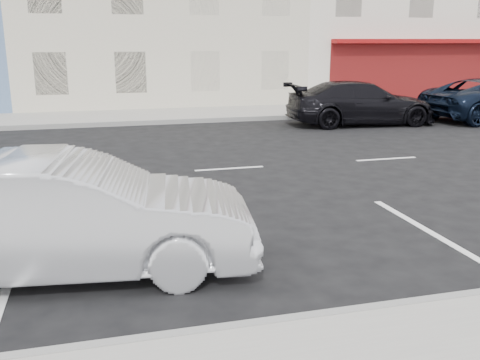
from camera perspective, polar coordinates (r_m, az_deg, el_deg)
The scene contains 6 objects.
ground at distance 12.84m, azimuth 7.56°, elevation 1.74°, with size 120.00×120.00×0.00m, color black.
sidewalk_far at distance 20.45m, azimuth -15.29°, elevation 6.41°, with size 80.00×3.40×0.15m, color gray.
curb_near at distance 5.35m, azimuth -15.51°, elevation -17.22°, with size 80.00×0.12×0.16m, color gray.
curb_far at distance 18.77m, azimuth -15.30°, elevation 5.71°, with size 80.00×0.12×0.16m, color gray.
sedan_silver at distance 6.93m, azimuth -17.74°, elevation -3.68°, with size 1.60×4.60×1.51m, color #B1B2B9.
car_far at distance 19.07m, azimuth 12.77°, elevation 8.02°, with size 2.08×5.13×1.49m, color black.
Camera 1 is at (-4.79, -11.56, 2.86)m, focal length 40.00 mm.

